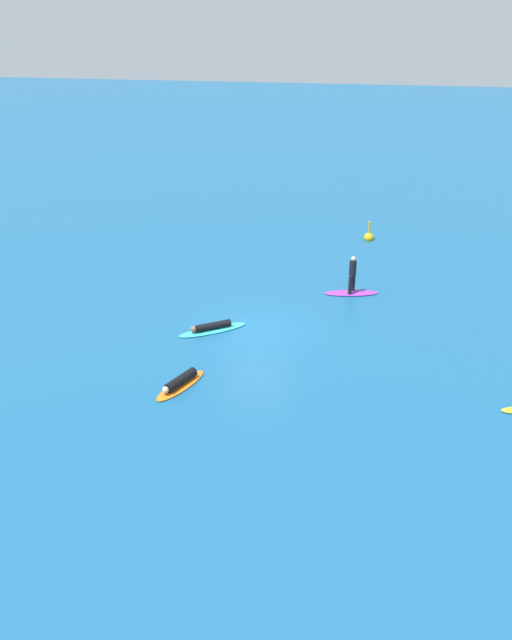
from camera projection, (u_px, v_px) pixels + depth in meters
ground_plane at (256, 331)px, 30.00m from camera, size 120.00×120.00×0.00m
surfer_on_orange_board at (180, 383)px, 26.15m from camera, size 1.78×2.51×0.43m
surfer_on_purple_board at (352, 283)px, 32.93m from camera, size 2.55×1.03×1.83m
surfer_on_teal_board at (212, 328)px, 29.92m from camera, size 2.86×2.04×0.38m
marker_buoy at (369, 237)px, 39.11m from camera, size 0.51×0.51×1.16m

